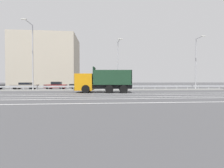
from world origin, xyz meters
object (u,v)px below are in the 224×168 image
(parked_car_3, at_px, (56,86))
(parked_car_4, at_px, (82,85))
(street_lamp_2, at_px, (118,63))
(parked_car_2, at_px, (25,86))
(dump_truck, at_px, (97,83))
(street_lamp_3, at_px, (196,61))
(median_road_sign, at_px, (82,82))
(street_lamp_1, at_px, (32,54))

(parked_car_3, height_order, parked_car_4, parked_car_4)
(street_lamp_2, bearing_deg, parked_car_2, 166.64)
(dump_truck, height_order, street_lamp_2, street_lamp_2)
(street_lamp_3, xyz_separation_m, parked_car_2, (-30.38, 4.07, -4.31))
(street_lamp_2, distance_m, street_lamp_3, 13.68)
(median_road_sign, distance_m, parked_car_3, 6.58)
(parked_car_2, bearing_deg, parked_car_3, -93.56)
(street_lamp_3, bearing_deg, parked_car_4, 168.49)
(street_lamp_1, xyz_separation_m, street_lamp_2, (13.70, 0.01, -1.26))
(parked_car_4, bearing_deg, dump_truck, 23.63)
(parked_car_2, height_order, parked_car_3, parked_car_3)
(median_road_sign, bearing_deg, parked_car_3, 142.98)
(dump_truck, xyz_separation_m, street_lamp_2, (3.46, 4.48, 3.31))
(dump_truck, distance_m, parked_car_2, 15.72)
(parked_car_3, bearing_deg, median_road_sign, -127.74)
(street_lamp_3, bearing_deg, street_lamp_2, 179.58)
(parked_car_3, bearing_deg, parked_car_4, -90.55)
(parked_car_2, bearing_deg, street_lamp_1, -146.75)
(street_lamp_1, bearing_deg, street_lamp_3, -0.19)
(median_road_sign, relative_size, parked_car_2, 0.56)
(parked_car_2, distance_m, parked_car_4, 10.25)
(street_lamp_2, xyz_separation_m, street_lamp_3, (13.67, -0.10, 0.39))
(median_road_sign, height_order, parked_car_4, median_road_sign)
(street_lamp_2, relative_size, parked_car_2, 1.83)
(parked_car_2, bearing_deg, street_lamp_3, -101.39)
(parked_car_2, bearing_deg, median_road_sign, -113.79)
(parked_car_4, bearing_deg, median_road_sign, 11.59)
(median_road_sign, relative_size, street_lamp_1, 0.23)
(street_lamp_2, distance_m, parked_car_4, 8.50)
(dump_truck, bearing_deg, median_road_sign, 33.92)
(street_lamp_3, distance_m, parked_car_2, 30.95)
(median_road_sign, height_order, street_lamp_3, street_lamp_3)
(street_lamp_2, bearing_deg, dump_truck, -127.62)
(street_lamp_1, distance_m, parked_car_2, 7.19)
(dump_truck, height_order, street_lamp_1, street_lamp_1)
(street_lamp_3, bearing_deg, parked_car_2, 172.38)
(median_road_sign, bearing_deg, parked_car_2, 159.98)
(median_road_sign, xyz_separation_m, street_lamp_2, (5.94, -0.04, 3.27))
(dump_truck, distance_m, street_lamp_1, 12.08)
(parked_car_3, distance_m, parked_car_4, 4.71)
(dump_truck, relative_size, parked_car_3, 2.00)
(parked_car_4, bearing_deg, parked_car_3, -85.65)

